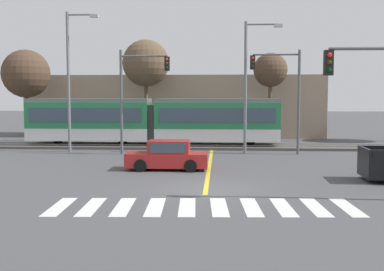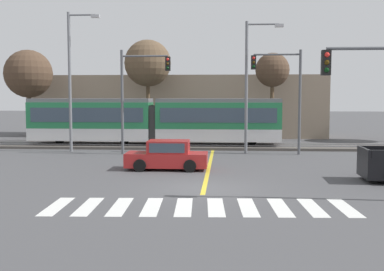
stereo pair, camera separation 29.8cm
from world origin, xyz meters
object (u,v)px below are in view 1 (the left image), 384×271
(street_lamp_west, at_px, (71,74))
(bare_tree_east, at_px, (270,71))
(bare_tree_far_west, at_px, (26,74))
(bare_tree_west, at_px, (146,64))
(light_rail_tram, at_px, (153,120))
(traffic_light_far_right, at_px, (283,86))
(street_lamp_centre, at_px, (249,79))
(sedan_crossing, at_px, (168,156))
(traffic_light_far_left, at_px, (136,86))

(street_lamp_west, xyz_separation_m, bare_tree_east, (14.22, 8.33, 0.57))
(bare_tree_far_west, height_order, bare_tree_west, bare_tree_west)
(bare_tree_east, bearing_deg, bare_tree_west, 179.25)
(light_rail_tram, bearing_deg, bare_tree_east, 29.08)
(traffic_light_far_right, relative_size, street_lamp_centre, 0.78)
(street_lamp_centre, distance_m, bare_tree_west, 12.03)
(street_lamp_west, height_order, bare_tree_east, street_lamp_west)
(sedan_crossing, distance_m, traffic_light_far_left, 7.88)
(bare_tree_far_west, relative_size, bare_tree_east, 1.04)
(traffic_light_far_left, xyz_separation_m, street_lamp_west, (-4.64, 1.16, 0.88))
(sedan_crossing, bearing_deg, traffic_light_far_right, 45.76)
(sedan_crossing, height_order, bare_tree_far_west, bare_tree_far_west)
(traffic_light_far_right, height_order, bare_tree_east, bare_tree_east)
(sedan_crossing, height_order, bare_tree_west, bare_tree_west)
(sedan_crossing, xyz_separation_m, street_lamp_west, (-7.35, 7.56, 4.60))
(street_lamp_centre, xyz_separation_m, bare_tree_far_west, (-18.15, 7.74, 0.70))
(street_lamp_centre, relative_size, bare_tree_far_west, 1.13)
(street_lamp_west, height_order, bare_tree_west, street_lamp_west)
(light_rail_tram, height_order, traffic_light_far_right, traffic_light_far_right)
(light_rail_tram, xyz_separation_m, traffic_light_far_left, (-0.44, -4.42, 2.36))
(street_lamp_west, bearing_deg, bare_tree_west, 65.92)
(light_rail_tram, relative_size, sedan_crossing, 4.40)
(traffic_light_far_left, bearing_deg, light_rail_tram, 84.25)
(bare_tree_far_west, bearing_deg, traffic_light_far_right, -21.71)
(bare_tree_far_west, height_order, bare_tree_east, bare_tree_far_west)
(traffic_light_far_right, distance_m, street_lamp_west, 14.19)
(bare_tree_far_west, bearing_deg, street_lamp_west, -50.51)
(bare_tree_far_west, bearing_deg, light_rail_tram, -20.72)
(street_lamp_centre, bearing_deg, bare_tree_east, 75.13)
(sedan_crossing, bearing_deg, bare_tree_far_west, 131.94)
(street_lamp_west, bearing_deg, bare_tree_east, 30.38)
(bare_tree_west, distance_m, bare_tree_east, 10.46)
(bare_tree_west, height_order, bare_tree_east, bare_tree_west)
(street_lamp_west, relative_size, bare_tree_west, 1.10)
(light_rail_tram, height_order, sedan_crossing, light_rail_tram)
(street_lamp_west, distance_m, bare_tree_far_west, 9.76)
(sedan_crossing, distance_m, bare_tree_west, 17.43)
(light_rail_tram, height_order, bare_tree_east, bare_tree_east)
(light_rail_tram, relative_size, bare_tree_far_west, 2.41)
(street_lamp_centre, bearing_deg, bare_tree_west, 133.22)
(sedan_crossing, bearing_deg, traffic_light_far_left, 112.95)
(bare_tree_west, bearing_deg, street_lamp_centre, -46.78)
(light_rail_tram, relative_size, traffic_light_far_right, 2.74)
(light_rail_tram, distance_m, street_lamp_centre, 8.21)
(traffic_light_far_right, xyz_separation_m, street_lamp_centre, (-2.20, 0.37, 0.48))
(traffic_light_far_left, bearing_deg, street_lamp_centre, 7.37)
(light_rail_tram, distance_m, street_lamp_west, 6.86)
(light_rail_tram, xyz_separation_m, bare_tree_west, (-1.30, 5.22, 4.47))
(light_rail_tram, distance_m, traffic_light_far_left, 5.03)
(street_lamp_centre, bearing_deg, street_lamp_west, 178.97)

